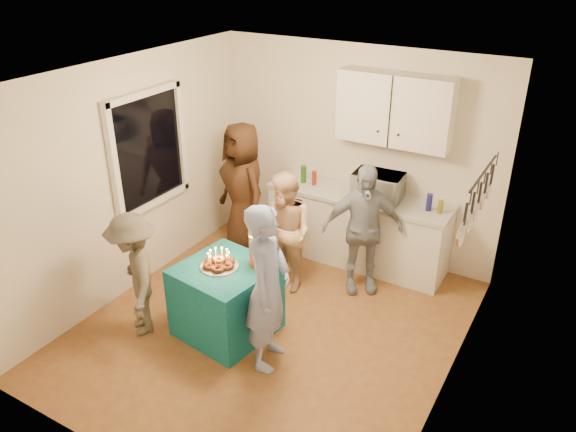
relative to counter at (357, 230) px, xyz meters
The scene contains 19 objects.
floor 1.76m from the counter, 96.71° to the right, with size 4.00×4.00×0.00m, color brown.
ceiling 2.76m from the counter, 96.71° to the right, with size 4.00×4.00×0.00m, color white.
back_wall 0.94m from the counter, 123.69° to the left, with size 3.60×3.60×0.00m, color silver.
left_wall 2.77m from the counter, 139.64° to the right, with size 4.00×4.00×0.00m, color silver.
right_wall 2.49m from the counter, 46.74° to the right, with size 4.00×4.00×0.00m, color silver.
window_night 2.66m from the counter, 144.60° to the right, with size 0.04×1.00×1.20m, color black.
counter is the anchor object (origin of this frame).
countertop 0.46m from the counter, 90.00° to the right, with size 2.24×0.62×0.05m, color beige.
upper_cabinet 1.56m from the counter, 26.57° to the left, with size 1.30×0.30×0.80m, color white.
pot_rack 2.16m from the counter, 33.34° to the right, with size 0.12×1.00×0.60m, color black.
microwave 0.67m from the counter, ahead, with size 0.56×0.38×0.31m, color white.
party_table 2.05m from the counter, 106.04° to the right, with size 0.85×0.85×0.76m, color #116573.
donut_cake 2.12m from the counter, 107.25° to the right, with size 0.38×0.38×0.18m, color #381C0C, non-canonical shape.
punch_jar 1.83m from the counter, 99.49° to the right, with size 0.22×0.22×0.34m, color #B2150E.
man_birthday 2.17m from the counter, 88.83° to the right, with size 0.60×0.39×1.64m, color #91A1D3.
woman_back_left 1.50m from the counter, 161.38° to the right, with size 0.83×0.54×1.70m, color #593319.
woman_back_center 1.09m from the counter, 116.04° to the right, with size 0.68×0.53×1.41m, color tan.
woman_back_right 0.71m from the counter, 62.52° to the right, with size 0.90×0.37×1.53m, color #112139.
child_near_left 2.76m from the counter, 119.33° to the right, with size 0.85×0.49×1.32m, color #4C463D.
Camera 1 is at (2.53, -4.01, 3.66)m, focal length 35.00 mm.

